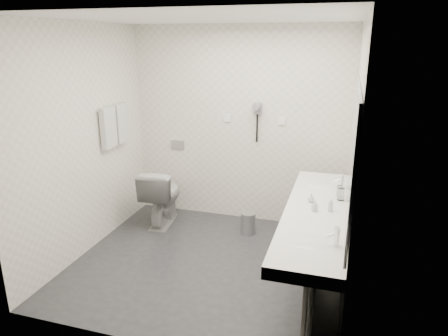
% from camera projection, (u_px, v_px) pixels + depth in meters
% --- Properties ---
extents(floor, '(2.80, 2.80, 0.00)m').
position_uv_depth(floor, '(207.00, 263.00, 4.44)').
color(floor, '#2B2B30').
rests_on(floor, ground).
extents(ceiling, '(2.80, 2.80, 0.00)m').
position_uv_depth(ceiling, '(203.00, 18.00, 3.70)').
color(ceiling, white).
rests_on(ceiling, wall_back).
extents(wall_back, '(2.80, 0.00, 2.80)m').
position_uv_depth(wall_back, '(239.00, 126.00, 5.26)').
color(wall_back, white).
rests_on(wall_back, floor).
extents(wall_front, '(2.80, 0.00, 2.80)m').
position_uv_depth(wall_front, '(144.00, 198.00, 2.88)').
color(wall_front, white).
rests_on(wall_front, floor).
extents(wall_left, '(0.00, 2.60, 2.60)m').
position_uv_depth(wall_left, '(83.00, 142.00, 4.46)').
color(wall_left, white).
rests_on(wall_left, floor).
extents(wall_right, '(0.00, 2.60, 2.60)m').
position_uv_depth(wall_right, '(352.00, 164.00, 3.68)').
color(wall_right, white).
rests_on(wall_right, floor).
extents(vanity_counter, '(0.55, 2.20, 0.10)m').
position_uv_depth(vanity_counter, '(316.00, 215.00, 3.71)').
color(vanity_counter, white).
rests_on(vanity_counter, floor).
extents(vanity_panel, '(0.03, 2.15, 0.75)m').
position_uv_depth(vanity_panel, '(316.00, 257.00, 3.83)').
color(vanity_panel, gray).
rests_on(vanity_panel, floor).
extents(vanity_post_near, '(0.06, 0.06, 0.75)m').
position_uv_depth(vanity_post_near, '(307.00, 329.00, 2.87)').
color(vanity_post_near, silver).
rests_on(vanity_post_near, floor).
extents(vanity_post_far, '(0.06, 0.06, 0.75)m').
position_uv_depth(vanity_post_far, '(326.00, 214.00, 4.77)').
color(vanity_post_far, silver).
rests_on(vanity_post_far, floor).
extents(mirror, '(0.02, 2.20, 1.05)m').
position_uv_depth(mirror, '(353.00, 147.00, 3.45)').
color(mirror, '#B2BCC6').
rests_on(mirror, wall_right).
extents(basin_near, '(0.40, 0.31, 0.05)m').
position_uv_depth(basin_near, '(309.00, 244.00, 3.11)').
color(basin_near, white).
rests_on(basin_near, vanity_counter).
extents(basin_far, '(0.40, 0.31, 0.05)m').
position_uv_depth(basin_far, '(321.00, 187.00, 4.30)').
color(basin_far, white).
rests_on(basin_far, vanity_counter).
extents(faucet_near, '(0.04, 0.04, 0.15)m').
position_uv_depth(faucet_near, '(337.00, 237.00, 3.03)').
color(faucet_near, silver).
rests_on(faucet_near, vanity_counter).
extents(faucet_far, '(0.04, 0.04, 0.15)m').
position_uv_depth(faucet_far, '(341.00, 181.00, 4.22)').
color(faucet_far, silver).
rests_on(faucet_far, vanity_counter).
extents(soap_bottle_a, '(0.06, 0.06, 0.10)m').
position_uv_depth(soap_bottle_a, '(315.00, 206.00, 3.65)').
color(soap_bottle_a, white).
rests_on(soap_bottle_a, vanity_counter).
extents(soap_bottle_b, '(0.09, 0.09, 0.08)m').
position_uv_depth(soap_bottle_b, '(311.00, 198.00, 3.86)').
color(soap_bottle_b, white).
rests_on(soap_bottle_b, vanity_counter).
extents(soap_bottle_c, '(0.05, 0.05, 0.12)m').
position_uv_depth(soap_bottle_c, '(331.00, 205.00, 3.65)').
color(soap_bottle_c, white).
rests_on(soap_bottle_c, vanity_counter).
extents(glass_left, '(0.08, 0.08, 0.12)m').
position_uv_depth(glass_left, '(341.00, 194.00, 3.90)').
color(glass_left, silver).
rests_on(glass_left, vanity_counter).
extents(glass_right, '(0.07, 0.07, 0.11)m').
position_uv_depth(glass_right, '(340.00, 191.00, 4.00)').
color(glass_right, silver).
rests_on(glass_right, vanity_counter).
extents(toilet, '(0.50, 0.79, 0.75)m').
position_uv_depth(toilet, '(162.00, 196.00, 5.33)').
color(toilet, white).
rests_on(toilet, floor).
extents(flush_plate, '(0.18, 0.02, 0.12)m').
position_uv_depth(flush_plate, '(178.00, 145.00, 5.57)').
color(flush_plate, '#B2B5BA').
rests_on(flush_plate, wall_back).
extents(pedal_bin, '(0.19, 0.19, 0.26)m').
position_uv_depth(pedal_bin, '(248.00, 223.00, 5.10)').
color(pedal_bin, '#B2B5BA').
rests_on(pedal_bin, floor).
extents(bin_lid, '(0.18, 0.18, 0.02)m').
position_uv_depth(bin_lid, '(248.00, 213.00, 5.06)').
color(bin_lid, '#B2B5BA').
rests_on(bin_lid, pedal_bin).
extents(towel_rail, '(0.02, 0.62, 0.02)m').
position_uv_depth(towel_rail, '(112.00, 107.00, 4.86)').
color(towel_rail, silver).
rests_on(towel_rail, wall_left).
extents(towel_near, '(0.07, 0.24, 0.48)m').
position_uv_depth(towel_near, '(108.00, 128.00, 4.79)').
color(towel_near, silver).
rests_on(towel_near, towel_rail).
extents(towel_far, '(0.07, 0.24, 0.48)m').
position_uv_depth(towel_far, '(121.00, 123.00, 5.05)').
color(towel_far, silver).
rests_on(towel_far, towel_rail).
extents(dryer_cradle, '(0.10, 0.04, 0.14)m').
position_uv_depth(dryer_cradle, '(258.00, 108.00, 5.09)').
color(dryer_cradle, gray).
rests_on(dryer_cradle, wall_back).
extents(dryer_barrel, '(0.08, 0.14, 0.08)m').
position_uv_depth(dryer_barrel, '(257.00, 107.00, 5.01)').
color(dryer_barrel, gray).
rests_on(dryer_barrel, dryer_cradle).
extents(dryer_cord, '(0.02, 0.02, 0.35)m').
position_uv_depth(dryer_cord, '(257.00, 128.00, 5.15)').
color(dryer_cord, black).
rests_on(dryer_cord, dryer_cradle).
extents(switch_plate_a, '(0.09, 0.02, 0.09)m').
position_uv_depth(switch_plate_a, '(227.00, 118.00, 5.26)').
color(switch_plate_a, white).
rests_on(switch_plate_a, wall_back).
extents(switch_plate_b, '(0.09, 0.02, 0.09)m').
position_uv_depth(switch_plate_b, '(282.00, 121.00, 5.07)').
color(switch_plate_b, white).
rests_on(switch_plate_b, wall_back).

